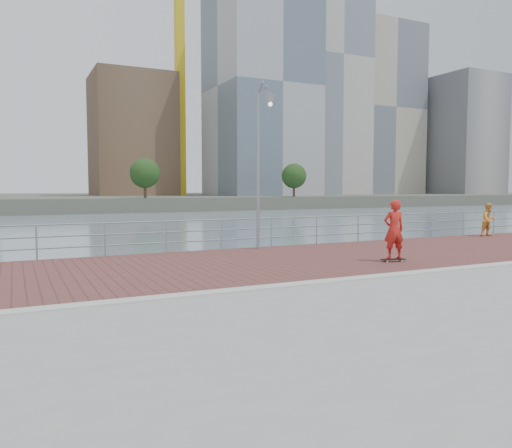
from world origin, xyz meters
name	(u,v)px	position (x,y,z in m)	size (l,w,h in m)	color
water	(294,371)	(0.00, 0.00, -2.00)	(400.00, 400.00, 0.00)	slate
seawall	(473,419)	(0.00, -5.00, -1.00)	(40.00, 24.00, 2.00)	gray
brick_lane	(232,264)	(0.00, 3.60, 0.01)	(40.00, 6.80, 0.02)	brown
curb	(294,285)	(0.00, 0.00, 0.03)	(40.00, 0.40, 0.06)	#B7B5AD
far_shore	(39,200)	(0.00, 122.50, -0.75)	(320.00, 95.00, 2.50)	#4C5142
guardrail	(194,232)	(0.00, 7.00, 0.69)	(39.06, 0.06, 1.13)	#8C9EA8
street_lamp	(263,137)	(2.27, 6.08, 4.06)	(0.42, 1.21, 5.71)	gray
skateboard	(393,259)	(4.57, 1.87, 0.09)	(0.77, 0.36, 0.09)	black
skateboarder	(394,229)	(4.57, 1.87, 1.00)	(0.65, 0.43, 1.79)	red
bystander	(489,220)	(13.98, 6.14, 0.79)	(0.75, 0.58, 1.54)	#EFA746
tower_crane	(169,51)	(27.36, 104.00, 33.50)	(47.00, 2.00, 50.70)	gold
skyline	(174,91)	(28.67, 104.58, 24.79)	(233.00, 41.00, 72.49)	#ADA38E
shoreline_trees	(12,173)	(-5.77, 77.00, 4.64)	(109.73, 5.20, 6.93)	#473323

